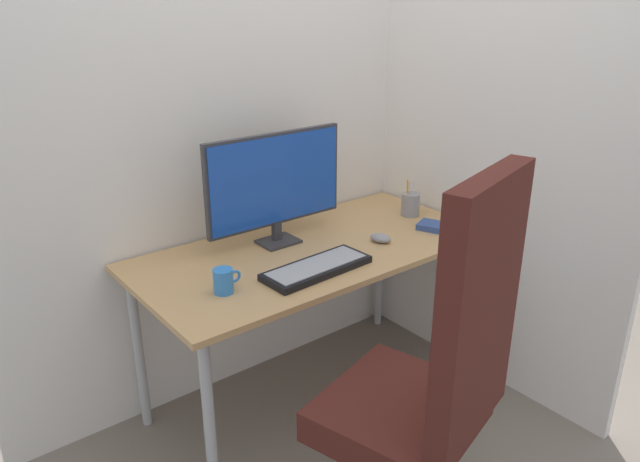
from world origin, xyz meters
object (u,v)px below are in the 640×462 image
(monitor, at_px, (275,182))
(keyboard, at_px, (317,268))
(office_chair, at_px, (433,375))
(coffee_mug, at_px, (224,281))
(notebook, at_px, (441,228))
(mouse, at_px, (381,238))
(pen_holder, at_px, (410,204))

(monitor, distance_m, keyboard, 0.41)
(office_chair, distance_m, monitor, 1.03)
(monitor, xyz_separation_m, coffee_mug, (-0.40, -0.26, -0.22))
(monitor, xyz_separation_m, keyboard, (-0.05, -0.33, -0.25))
(keyboard, bearing_deg, notebook, -1.01)
(mouse, height_order, notebook, mouse)
(keyboard, bearing_deg, office_chair, -95.49)
(monitor, bearing_deg, notebook, -27.90)
(pen_holder, bearing_deg, coffee_mug, -172.33)
(keyboard, bearing_deg, mouse, 8.65)
(keyboard, relative_size, pen_holder, 2.52)
(office_chair, height_order, notebook, office_chair)
(mouse, relative_size, coffee_mug, 0.89)
(pen_holder, relative_size, notebook, 0.86)
(coffee_mug, bearing_deg, office_chair, -67.18)
(mouse, relative_size, pen_holder, 0.54)
(pen_holder, bearing_deg, office_chair, -132.74)
(mouse, distance_m, coffee_mug, 0.75)
(pen_holder, distance_m, coffee_mug, 1.09)
(mouse, xyz_separation_m, notebook, (0.30, -0.07, -0.00))
(monitor, height_order, mouse, monitor)
(office_chair, xyz_separation_m, notebook, (0.75, 0.63, 0.10))
(mouse, bearing_deg, notebook, -32.46)
(monitor, bearing_deg, mouse, -38.24)
(monitor, distance_m, notebook, 0.77)
(pen_holder, xyz_separation_m, notebook, (-0.04, -0.22, -0.04))
(mouse, xyz_separation_m, coffee_mug, (-0.75, 0.01, 0.03))
(monitor, xyz_separation_m, mouse, (0.34, -0.27, -0.25))
(office_chair, distance_m, pen_holder, 1.17)
(pen_holder, bearing_deg, notebook, -99.29)
(keyboard, xyz_separation_m, coffee_mug, (-0.36, 0.07, 0.03))
(monitor, distance_m, pen_holder, 0.72)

